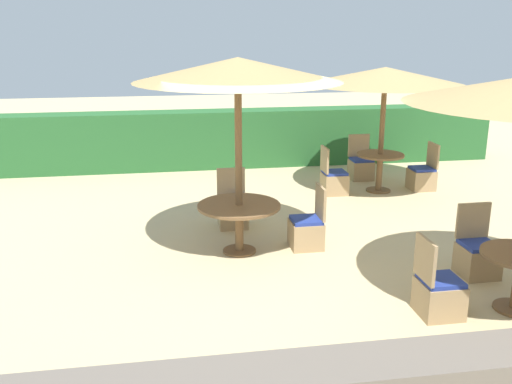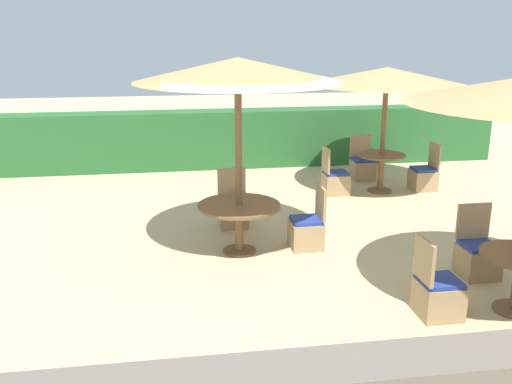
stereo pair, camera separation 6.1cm
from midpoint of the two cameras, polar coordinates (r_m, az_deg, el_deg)
name	(u,v)px [view 2 (the right image)]	position (r m, az deg, el deg)	size (l,w,h in m)	color
ground_plane	(263,268)	(7.78, 0.91, -7.61)	(40.00, 40.00, 0.00)	#C6B284
hedge_row	(221,139)	(13.16, -3.43, 5.33)	(13.00, 0.70, 1.30)	#28602D
patio_chair_front_right_north	(477,257)	(8.01, 21.47, -6.04)	(0.46, 0.46, 0.93)	tan
patio_chair_front_right_west	(437,294)	(6.81, 17.90, -9.70)	(0.46, 0.46, 0.93)	tan
parasol_center	(238,70)	(7.72, -1.60, 12.06)	(2.80, 2.80, 2.76)	brown
round_table_center	(239,213)	(8.12, -1.49, -2.15)	(1.18, 1.18, 0.72)	brown
patio_chair_center_north	(233,211)	(9.27, -2.11, -1.87)	(0.46, 0.46, 0.93)	tan
patio_chair_center_east	(307,231)	(8.42, 5.35, -3.86)	(0.46, 0.46, 0.93)	tan
parasol_back_right	(387,76)	(11.14, 13.11, 11.21)	(2.97, 2.97, 2.41)	brown
round_table_back_right	(381,164)	(11.40, 12.57, 2.77)	(0.92, 0.92, 0.75)	brown
patio_chair_back_right_north	(362,167)	(12.33, 10.73, 2.47)	(0.46, 0.46, 0.93)	tan
patio_chair_back_right_east	(424,177)	(11.81, 16.58, 1.46)	(0.46, 0.46, 0.93)	tan
patio_chair_back_right_west	(335,181)	(11.15, 8.03, 1.12)	(0.46, 0.46, 0.93)	tan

